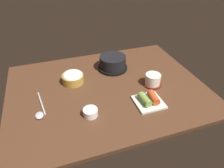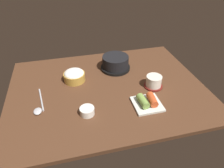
{
  "view_description": "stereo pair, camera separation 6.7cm",
  "coord_description": "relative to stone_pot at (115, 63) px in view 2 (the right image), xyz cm",
  "views": [
    {
      "loc": [
        -24.68,
        -81.43,
        65.16
      ],
      "look_at": [
        2.0,
        -2.0,
        5.0
      ],
      "focal_mm": 32.63,
      "sensor_mm": 36.0,
      "label": 1
    },
    {
      "loc": [
        -18.24,
        -83.31,
        65.16
      ],
      "look_at": [
        2.0,
        -2.0,
        5.0
      ],
      "focal_mm": 32.63,
      "sensor_mm": 36.0,
      "label": 2
    }
  ],
  "objects": [
    {
      "name": "rice_bowl",
      "position": [
        -24.61,
        -6.58,
        -0.83
      ],
      "size": [
        11.39,
        11.39,
        6.57
      ],
      "color": "#B78C38",
      "rests_on": "dining_table"
    },
    {
      "name": "dining_table",
      "position": [
        -8.73,
        -16.74,
        -5.09
      ],
      "size": [
        100.0,
        76.0,
        2.0
      ],
      "primitive_type": "cube",
      "color": "#4C2D1C",
      "rests_on": "ground"
    },
    {
      "name": "spoon",
      "position": [
        -42.62,
        -24.88,
        -3.48
      ],
      "size": [
        4.58,
        19.25,
        1.35
      ],
      "color": "#B7B7BC",
      "rests_on": "dining_table"
    },
    {
      "name": "tea_cup_with_saucer",
      "position": [
        14.59,
        -22.08,
        -0.97
      ],
      "size": [
        9.61,
        9.61,
        6.3
      ],
      "color": "maroon",
      "rests_on": "dining_table"
    },
    {
      "name": "stone_pot",
      "position": [
        0.0,
        0.0,
        0.0
      ],
      "size": [
        17.22,
        17.22,
        8.1
      ],
      "color": "black",
      "rests_on": "dining_table"
    },
    {
      "name": "side_bowl_near",
      "position": [
        -21.74,
        -34.03,
        -2.29
      ],
      "size": [
        6.44,
        6.44,
        3.36
      ],
      "color": "white",
      "rests_on": "dining_table"
    },
    {
      "name": "kimchi_plate",
      "position": [
        6.07,
        -34.8,
        -2.38
      ],
      "size": [
        12.88,
        12.88,
        4.52
      ],
      "color": "silver",
      "rests_on": "dining_table"
    }
  ]
}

